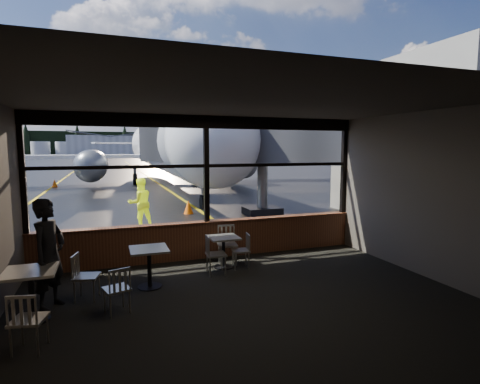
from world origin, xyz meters
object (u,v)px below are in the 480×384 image
cafe_table_mid (149,268)px  ground_crew (140,203)px  cafe_table_left (32,296)px  passenger (49,254)px  chair_left_s (29,320)px  cafe_table_near (224,252)px  chair_near_e (241,251)px  chair_near_n (227,245)px  jet_bridge (257,158)px  chair_near_w (216,255)px  chair_mid_s (117,289)px  cone_nose (188,207)px  chair_mid_w (87,277)px  cone_wing (55,183)px  airliner (166,110)px

cafe_table_mid → ground_crew: 5.92m
cafe_table_left → passenger: 0.74m
chair_left_s → cafe_table_near: bearing=48.5°
cafe_table_left → chair_near_e: 4.22m
chair_near_n → passenger: passenger is taller
jet_bridge → chair_near_w: jet_bridge is taller
cafe_table_near → ground_crew: (-1.40, 5.20, 0.50)m
chair_near_e → chair_near_w: chair_near_w is taller
cafe_table_left → chair_mid_s: size_ratio=1.03×
chair_left_s → cone_nose: chair_left_s is taller
chair_mid_s → passenger: 1.32m
cafe_table_near → chair_near_e: size_ratio=0.91×
chair_mid_w → cone_wing: size_ratio=1.53×
chair_near_n → chair_left_s: (-3.67, -2.74, -0.03)m
chair_mid_w → ground_crew: ground_crew is taller
cafe_table_mid → chair_mid_w: (-1.13, -0.25, 0.03)m
chair_near_e → cafe_table_left: bearing=116.7°
chair_near_w → cone_nose: 7.81m
chair_near_e → passenger: 3.92m
chair_near_e → chair_mid_s: bearing=126.6°
chair_near_n → chair_near_w: bearing=62.1°
chair_near_w → jet_bridge: bearing=154.9°
airliner → passenger: size_ratio=19.40×
chair_mid_w → passenger: bearing=-60.5°
chair_left_s → passenger: passenger is taller
jet_bridge → cafe_table_left: 10.82m
airliner → jet_bridge: airliner is taller
ground_crew → cone_wing: ground_crew is taller
chair_near_w → chair_left_s: 3.87m
ground_crew → cone_nose: ground_crew is taller
chair_mid_w → ground_crew: size_ratio=0.50×
airliner → cone_wing: (-7.87, 0.84, -5.32)m
airliner → ground_crew: bearing=-100.8°
passenger → cone_wing: passenger is taller
chair_near_e → cone_nose: size_ratio=1.41×
jet_bridge → chair_near_n: bearing=-118.0°
chair_near_w → chair_near_n: (0.45, 0.60, 0.03)m
cafe_table_near → chair_near_e: bearing=-24.7°
cafe_table_mid → passenger: bearing=-166.7°
chair_near_w → chair_mid_s: 2.46m
airliner → cone_wing: airliner is taller
jet_bridge → cone_wing: bearing=122.0°
chair_left_s → ground_crew: bearing=87.5°
cafe_table_mid → chair_mid_w: 1.15m
chair_mid_s → chair_mid_w: 0.89m
cafe_table_near → chair_left_s: (-3.51, -2.52, 0.06)m
jet_bridge → cone_nose: 3.54m
chair_mid_s → airliner: bearing=62.0°
chair_near_e → chair_mid_s: (-2.72, -1.52, 0.00)m
ground_crew → chair_mid_s: bearing=66.3°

